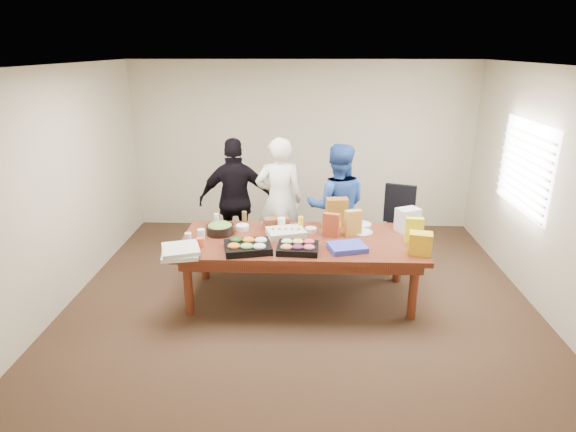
{
  "coord_description": "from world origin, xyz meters",
  "views": [
    {
      "loc": [
        0.03,
        -5.15,
        2.88
      ],
      "look_at": [
        -0.15,
        0.1,
        1.01
      ],
      "focal_mm": 29.66,
      "sensor_mm": 36.0,
      "label": 1
    }
  ],
  "objects_px": {
    "person_right": "(337,207)",
    "salad_bowl": "(220,229)",
    "person_center": "(279,201)",
    "office_chair": "(401,227)",
    "sheet_cake": "(286,233)",
    "conference_table": "(300,268)"
  },
  "relations": [
    {
      "from": "conference_table",
      "to": "person_right",
      "type": "bearing_deg",
      "value": 62.5
    },
    {
      "from": "person_right",
      "to": "salad_bowl",
      "type": "bearing_deg",
      "value": 29.47
    },
    {
      "from": "sheet_cake",
      "to": "salad_bowl",
      "type": "xyz_separation_m",
      "value": [
        -0.79,
        0.03,
        0.02
      ]
    },
    {
      "from": "conference_table",
      "to": "person_center",
      "type": "bearing_deg",
      "value": 106.34
    },
    {
      "from": "office_chair",
      "to": "person_right",
      "type": "bearing_deg",
      "value": -150.58
    },
    {
      "from": "sheet_cake",
      "to": "salad_bowl",
      "type": "height_order",
      "value": "salad_bowl"
    },
    {
      "from": "person_center",
      "to": "person_right",
      "type": "xyz_separation_m",
      "value": [
        0.78,
        -0.13,
        -0.03
      ]
    },
    {
      "from": "salad_bowl",
      "to": "person_center",
      "type": "bearing_deg",
      "value": 53.14
    },
    {
      "from": "person_right",
      "to": "salad_bowl",
      "type": "height_order",
      "value": "person_right"
    },
    {
      "from": "conference_table",
      "to": "salad_bowl",
      "type": "height_order",
      "value": "salad_bowl"
    },
    {
      "from": "person_center",
      "to": "conference_table",
      "type": "bearing_deg",
      "value": 98.91
    },
    {
      "from": "sheet_cake",
      "to": "salad_bowl",
      "type": "distance_m",
      "value": 0.8
    },
    {
      "from": "conference_table",
      "to": "office_chair",
      "type": "relative_size",
      "value": 2.73
    },
    {
      "from": "conference_table",
      "to": "salad_bowl",
      "type": "distance_m",
      "value": 1.08
    },
    {
      "from": "person_center",
      "to": "salad_bowl",
      "type": "height_order",
      "value": "person_center"
    },
    {
      "from": "person_center",
      "to": "office_chair",
      "type": "bearing_deg",
      "value": 173.3
    },
    {
      "from": "conference_table",
      "to": "sheet_cake",
      "type": "distance_m",
      "value": 0.47
    },
    {
      "from": "sheet_cake",
      "to": "conference_table",
      "type": "bearing_deg",
      "value": -51.1
    },
    {
      "from": "person_right",
      "to": "sheet_cake",
      "type": "distance_m",
      "value": 1.03
    },
    {
      "from": "office_chair",
      "to": "person_center",
      "type": "xyz_separation_m",
      "value": [
        -1.69,
        -0.02,
        0.37
      ]
    },
    {
      "from": "office_chair",
      "to": "conference_table",
      "type": "bearing_deg",
      "value": -122.6
    },
    {
      "from": "person_right",
      "to": "salad_bowl",
      "type": "relative_size",
      "value": 5.09
    }
  ]
}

